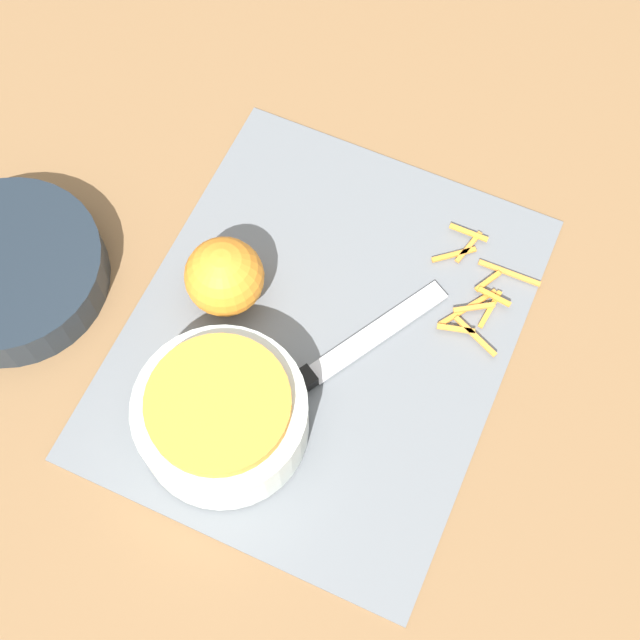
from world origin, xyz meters
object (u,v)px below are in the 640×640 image
bowl_speckled (222,415)px  orange_left (223,280)px  bowl_dark (9,271)px  knife (303,381)px

bowl_speckled → orange_left: bearing=26.2°
bowl_speckled → orange_left: orange_left is taller
bowl_dark → knife: 0.32m
knife → orange_left: (0.05, 0.11, 0.03)m
knife → orange_left: bearing=94.2°
knife → orange_left: orange_left is taller
knife → orange_left: 0.13m
bowl_speckled → bowl_dark: bearing=78.8°
bowl_speckled → knife: (0.07, -0.05, -0.03)m
bowl_dark → knife: bowl_dark is taller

